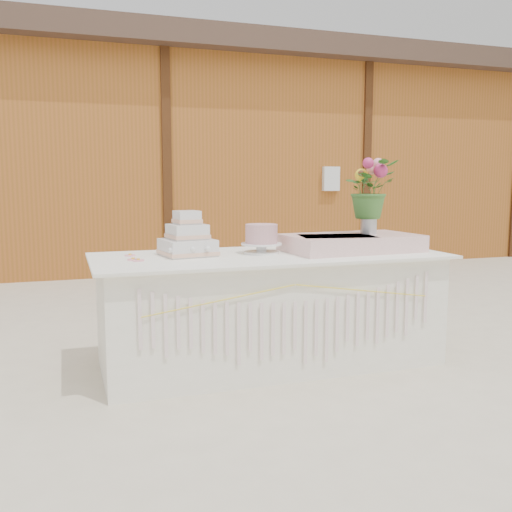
{
  "coord_description": "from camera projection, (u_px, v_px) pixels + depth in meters",
  "views": [
    {
      "loc": [
        -1.34,
        -3.65,
        1.27
      ],
      "look_at": [
        0.0,
        0.3,
        0.72
      ],
      "focal_mm": 40.0,
      "sensor_mm": 36.0,
      "label": 1
    }
  ],
  "objects": [
    {
      "name": "bouquet",
      "position": [
        370.0,
        182.0,
        4.1
      ],
      "size": [
        0.45,
        0.41,
        0.43
      ],
      "primitive_type": "imported",
      "rotation": [
        0.0,
        0.0,
        0.22
      ],
      "color": "#3B6E2C",
      "rests_on": "flower_vase"
    },
    {
      "name": "loose_flowers",
      "position": [
        127.0,
        258.0,
        3.64
      ],
      "size": [
        0.15,
        0.35,
        0.02
      ],
      "primitive_type": null,
      "rotation": [
        0.0,
        0.0,
        -0.0
      ],
      "color": "pink",
      "rests_on": "cake_table"
    },
    {
      "name": "pink_cake_stand",
      "position": [
        261.0,
        237.0,
        3.94
      ],
      "size": [
        0.28,
        0.28,
        0.2
      ],
      "color": "white",
      "rests_on": "cake_table"
    },
    {
      "name": "satin_runner",
      "position": [
        351.0,
        243.0,
        4.08
      ],
      "size": [
        0.97,
        0.6,
        0.12
      ],
      "primitive_type": "cube",
      "rotation": [
        0.0,
        0.0,
        0.06
      ],
      "color": "#FDCECB",
      "rests_on": "cake_table"
    },
    {
      "name": "barn",
      "position": [
        145.0,
        156.0,
        9.42
      ],
      "size": [
        12.6,
        4.6,
        3.3
      ],
      "color": "#98511F",
      "rests_on": "ground"
    },
    {
      "name": "cake_table",
      "position": [
        270.0,
        309.0,
        3.96
      ],
      "size": [
        2.4,
        1.0,
        0.77
      ],
      "color": "white",
      "rests_on": "ground"
    },
    {
      "name": "ground",
      "position": [
        270.0,
        362.0,
        4.02
      ],
      "size": [
        80.0,
        80.0,
        0.0
      ],
      "primitive_type": "plane",
      "color": "beige",
      "rests_on": "ground"
    },
    {
      "name": "flower_vase",
      "position": [
        369.0,
        223.0,
        4.14
      ],
      "size": [
        0.12,
        0.12,
        0.16
      ],
      "primitive_type": "cylinder",
      "color": "silver",
      "rests_on": "satin_runner"
    },
    {
      "name": "wedding_cake",
      "position": [
        187.0,
        240.0,
        3.83
      ],
      "size": [
        0.38,
        0.38,
        0.3
      ],
      "rotation": [
        0.0,
        0.0,
        0.16
      ],
      "color": "silver",
      "rests_on": "cake_table"
    }
  ]
}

